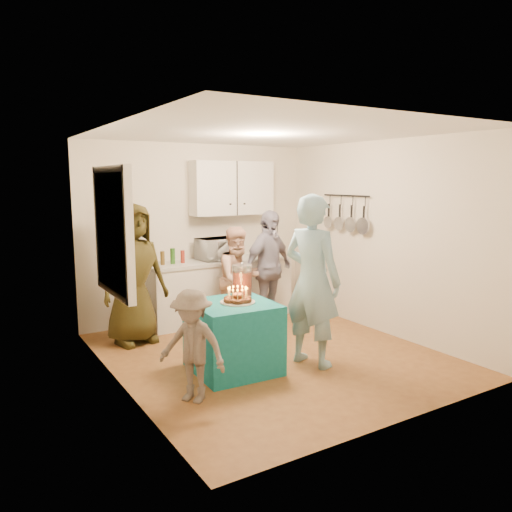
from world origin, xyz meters
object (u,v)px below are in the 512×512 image
woman_back_right (268,268)px  child_near_left (192,346)px  counter (220,291)px  woman_back_center (239,279)px  microwave (217,249)px  woman_back_left (133,274)px  party_table (233,337)px  punch_jar (242,281)px  man_birthday (312,281)px

woman_back_right → child_near_left: size_ratio=1.54×
counter → woman_back_center: size_ratio=1.52×
child_near_left → woman_back_right: bearing=97.4°
microwave → woman_back_right: woman_back_right is taller
woman_back_left → woman_back_center: size_ratio=1.25×
party_table → counter: bearing=66.4°
woman_back_right → counter: bearing=109.8°
punch_jar → woman_back_right: 1.49m
party_table → woman_back_left: 1.71m
microwave → party_table: 2.18m
counter → child_near_left: child_near_left is taller
counter → punch_jar: (-0.58, -1.66, 0.50)m
punch_jar → child_near_left: size_ratio=0.32×
party_table → woman_back_right: woman_back_right is taller
party_table → woman_back_center: (0.79, 1.26, 0.34)m
party_table → woman_back_center: 1.53m
microwave → woman_back_left: 1.47m
child_near_left → party_table: bearing=89.7°
man_birthday → woman_back_right: man_birthday is taller
microwave → child_near_left: (-1.49, -2.37, -0.53)m
party_table → child_near_left: child_near_left is taller
microwave → woman_back_left: (-1.41, -0.40, -0.17)m
party_table → man_birthday: 1.07m
punch_jar → woman_back_center: size_ratio=0.23×
child_near_left → microwave: bearing=113.7°
counter → microwave: (-0.04, 0.00, 0.64)m
microwave → child_near_left: microwave is taller
child_near_left → woman_back_left: bearing=143.5°
counter → woman_back_center: 0.71m
counter → woman_back_center: (-0.04, -0.64, 0.29)m
punch_jar → woman_back_right: bearing=45.3°
woman_back_left → man_birthday: bearing=-60.1°
counter → party_table: (-0.83, -1.90, -0.05)m
counter → woman_back_center: bearing=-94.0°
punch_jar → microwave: bearing=71.9°
party_table → woman_back_left: (-0.61, 1.51, 0.52)m
party_table → woman_back_center: bearing=58.0°
woman_back_left → woman_back_center: woman_back_left is taller
man_birthday → woman_back_center: 1.57m
party_table → woman_back_left: size_ratio=0.47×
man_birthday → woman_back_left: 2.31m
party_table → punch_jar: 0.65m
punch_jar → child_near_left: punch_jar is taller
man_birthday → child_near_left: 1.61m
microwave → child_near_left: bearing=-127.6°
microwave → woman_back_center: 0.73m
microwave → woman_back_right: (0.50, -0.61, -0.24)m
woman_back_center → woman_back_right: woman_back_right is taller
counter → punch_jar: bearing=-109.2°
counter → man_birthday: size_ratio=1.14×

